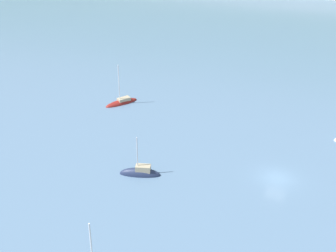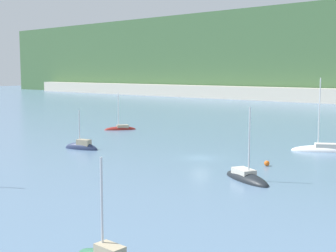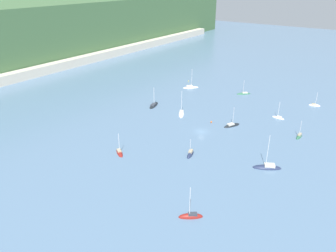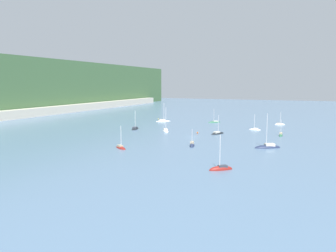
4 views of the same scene
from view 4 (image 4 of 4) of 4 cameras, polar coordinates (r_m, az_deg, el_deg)
ground_plane at (r=123.62m, az=4.25°, el=-1.92°), size 600.00×600.00×0.00m
sailboat_0 at (r=103.12m, az=-8.24°, el=-3.80°), size 4.82×5.95×7.74m
sailboat_1 at (r=168.86m, az=18.87°, el=0.23°), size 2.87×5.10×6.86m
sailboat_2 at (r=173.56m, az=-0.86°, el=0.84°), size 7.79×7.61×10.26m
sailboat_3 at (r=133.41m, az=19.05°, el=-1.56°), size 4.96×1.49×6.97m
sailboat_4 at (r=78.02m, az=9.19°, el=-7.49°), size 4.93×5.65×9.35m
sailboat_5 at (r=138.03m, az=-0.40°, el=-0.88°), size 8.13×6.01×11.00m
sailboat_6 at (r=145.73m, az=-5.75°, el=-0.48°), size 8.97×5.03×8.76m
sailboat_7 at (r=170.85m, az=8.09°, el=0.64°), size 6.30×6.40×7.80m
sailboat_8 at (r=107.38m, az=16.96°, el=-3.59°), size 6.45×8.50×11.71m
sailboat_9 at (r=147.08m, az=14.89°, el=-0.62°), size 2.00×5.18×7.48m
sailboat_10 at (r=106.02m, az=4.21°, el=-3.42°), size 5.65×2.95×6.55m
sailboat_11 at (r=132.15m, az=8.62°, el=-1.34°), size 7.38×5.06×8.30m
mooring_buoy_0 at (r=132.41m, az=5.16°, el=-1.17°), size 0.64×0.64×0.64m
mooring_buoy_1 at (r=184.10m, az=-1.68°, el=1.25°), size 0.50×0.50×0.50m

